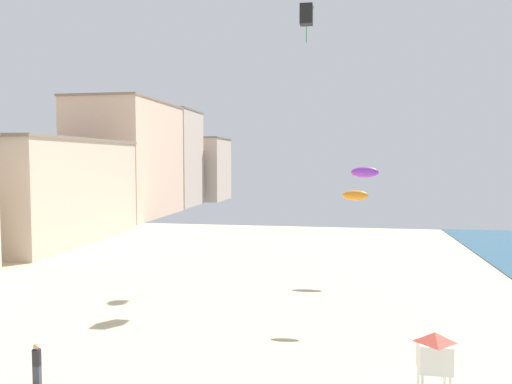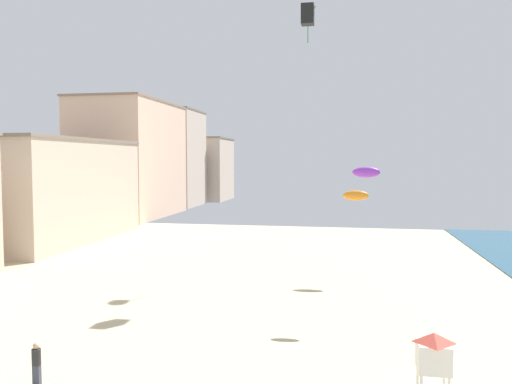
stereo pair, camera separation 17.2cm
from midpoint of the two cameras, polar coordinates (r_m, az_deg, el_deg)
name	(u,v)px [view 2 (the right image)]	position (r m, az deg, el deg)	size (l,w,h in m)	color
boardwalk_hotel_mid	(35,190)	(57.84, -23.62, 0.22)	(14.04, 21.64, 10.73)	#C6B29E
boardwalk_hotel_far	(130,159)	(78.52, -14.00, 3.63)	(11.40, 19.83, 17.28)	beige
boardwalk_hotel_distant	(170,158)	(94.94, -9.60, 3.80)	(10.55, 12.28, 17.70)	#C6B29E
boardwalk_hotel_furthest	(193,169)	(108.38, -7.05, 2.61)	(15.15, 12.97, 13.21)	#C6B29E
kite_flyer	(36,361)	(21.68, -23.38, -17.19)	(0.34, 0.34, 1.64)	#383D4C
lifeguard_stand	(433,353)	(19.37, 19.70, -16.76)	(1.10, 1.10, 2.55)	white
kite_purple_parafoil	(366,172)	(37.28, 12.50, 2.20)	(1.98, 0.55, 0.77)	purple
kite_green_delta	(308,13)	(42.41, 6.03, 19.45)	(1.23, 1.23, 2.80)	green
kite_orange_parafoil	(356,195)	(27.46, 11.42, -0.38)	(1.37, 0.38, 0.53)	orange
kite_black_box	(308,15)	(37.13, 6.01, 19.35)	(0.88, 0.88, 1.38)	black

